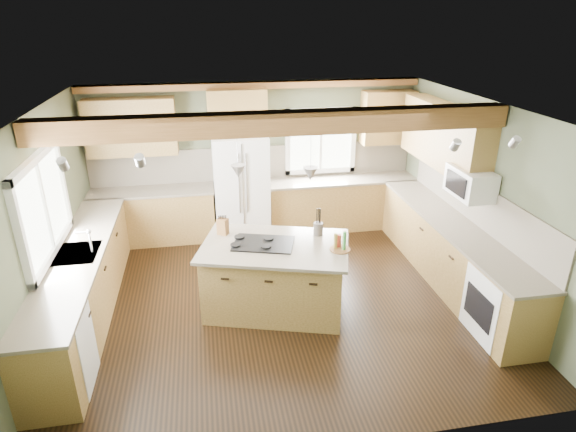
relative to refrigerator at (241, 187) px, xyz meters
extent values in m
plane|color=black|center=(0.30, -2.12, -0.90)|extent=(5.60, 5.60, 0.00)
plane|color=silver|center=(0.30, -2.12, 1.70)|extent=(5.60, 5.60, 0.00)
plane|color=#424A34|center=(0.30, 0.38, 0.40)|extent=(5.60, 0.00, 5.60)
plane|color=#424A34|center=(-2.50, -2.12, 0.40)|extent=(0.00, 5.00, 5.00)
plane|color=#424A34|center=(3.10, -2.12, 0.40)|extent=(0.00, 5.00, 5.00)
cube|color=brown|center=(0.30, -2.28, 1.57)|extent=(5.55, 0.26, 0.26)
cube|color=brown|center=(0.30, 0.28, 1.64)|extent=(5.55, 0.20, 0.10)
cube|color=brown|center=(0.30, 0.36, 0.31)|extent=(5.58, 0.03, 0.58)
cube|color=brown|center=(3.08, -2.07, 0.31)|extent=(0.03, 3.70, 0.58)
cube|color=brown|center=(-1.49, 0.08, -0.46)|extent=(2.02, 0.60, 0.88)
cube|color=#4F453A|center=(-1.49, 0.08, 0.00)|extent=(2.06, 0.64, 0.04)
cube|color=brown|center=(1.79, 0.08, -0.46)|extent=(2.62, 0.60, 0.88)
cube|color=#4F453A|center=(1.79, 0.08, 0.00)|extent=(2.66, 0.64, 0.04)
cube|color=brown|center=(-2.20, -2.07, -0.46)|extent=(0.60, 3.70, 0.88)
cube|color=#4F453A|center=(-2.20, -2.07, 0.00)|extent=(0.64, 3.74, 0.04)
cube|color=brown|center=(2.80, -2.07, -0.46)|extent=(0.60, 3.70, 0.88)
cube|color=#4F453A|center=(2.80, -2.07, 0.00)|extent=(0.64, 3.74, 0.04)
cube|color=brown|center=(-1.69, 0.21, 1.05)|extent=(1.40, 0.35, 0.90)
cube|color=brown|center=(0.00, 0.21, 1.25)|extent=(0.96, 0.35, 0.70)
cube|color=brown|center=(2.92, -1.22, 1.05)|extent=(0.35, 2.20, 0.90)
cube|color=brown|center=(2.60, 0.21, 1.05)|extent=(0.90, 0.35, 0.90)
cube|color=white|center=(-2.48, -2.07, 0.65)|extent=(0.04, 1.60, 1.05)
cube|color=white|center=(1.45, 0.36, 0.65)|extent=(1.10, 0.04, 1.00)
cube|color=#262628|center=(-2.20, -2.07, 0.01)|extent=(0.50, 0.65, 0.03)
cylinder|color=#B2B2B7|center=(-2.02, -2.07, 0.15)|extent=(0.02, 0.02, 0.28)
cube|color=white|center=(-2.19, -3.37, -0.47)|extent=(0.60, 0.60, 0.84)
cube|color=white|center=(2.79, -3.37, -0.47)|extent=(0.60, 0.72, 0.84)
cube|color=white|center=(2.88, -2.17, 0.65)|extent=(0.40, 0.70, 0.38)
cone|color=#B2B2B7|center=(-0.19, -2.16, 0.98)|extent=(0.18, 0.18, 0.16)
cone|color=#B2B2B7|center=(0.64, -2.41, 0.98)|extent=(0.18, 0.18, 0.16)
cube|color=white|center=(0.00, 0.00, 0.00)|extent=(0.90, 0.74, 1.80)
cube|color=brown|center=(0.23, -2.28, -0.46)|extent=(1.96, 1.51, 0.88)
cube|color=#4F453A|center=(0.23, -2.28, 0.00)|extent=(2.11, 1.66, 0.04)
cube|color=black|center=(0.09, -2.24, 0.03)|extent=(0.86, 0.70, 0.02)
cube|color=brown|center=(-0.40, -1.85, 0.13)|extent=(0.17, 0.16, 0.22)
cylinder|color=#474039|center=(0.84, -2.09, 0.10)|extent=(0.13, 0.13, 0.17)
camera|label=1|loc=(-0.57, -7.69, 2.75)|focal=30.00mm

